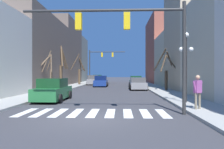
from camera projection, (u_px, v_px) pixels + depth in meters
The scene contains 18 objects.
ground_plane at pixel (89, 118), 9.94m from camera, with size 240.00×240.00×0.00m, color #38383D.
building_row_left at pixel (45, 54), 34.32m from camera, with size 6.00×54.97×12.46m.
building_row_right at pixel (186, 46), 30.55m from camera, with size 6.00×50.79×13.89m.
crosswalk_stripes at pixel (93, 113), 11.34m from camera, with size 7.65×2.60×0.01m.
traffic_signal_near at pixel (133, 31), 10.97m from camera, with size 8.25×0.28×5.65m.
traffic_signal_far at pixel (100, 59), 42.11m from camera, with size 6.94×0.28×6.65m.
street_lamp_right_corner at pixel (186, 53), 14.37m from camera, with size 0.95×0.36×4.63m.
car_parked_left_near at pixel (93, 80), 40.19m from camera, with size 2.21×4.28×1.78m.
car_at_intersection at pixel (136, 82), 33.68m from camera, with size 2.01×4.66×1.70m.
car_parked_left_far at pixel (138, 84), 27.92m from camera, with size 2.20×4.50×1.57m.
car_parked_right_far at pixel (97, 79), 47.56m from camera, with size 2.14×4.25×1.80m.
car_parked_left_mid at pixel (101, 82), 34.36m from camera, with size 2.18×4.16×1.73m.
car_driving_toward_lane at pixel (53, 90), 16.47m from camera, with size 2.09×4.62×1.69m.
pedestrian_waiting_at_curb at pixel (198, 89), 11.69m from camera, with size 0.69×0.52×1.82m.
street_tree_left_far at pixel (49, 72), 25.18m from camera, with size 1.92×1.44×4.60m.
street_tree_right_near at pixel (62, 69), 28.13m from camera, with size 1.11×3.10×5.53m.
street_tree_left_near at pixel (166, 70), 25.61m from camera, with size 2.64×2.74×4.88m.
street_tree_right_far at pixel (80, 71), 38.64m from camera, with size 2.24×2.62×5.43m.
Camera 1 is at (1.45, -9.88, 2.04)m, focal length 35.00 mm.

